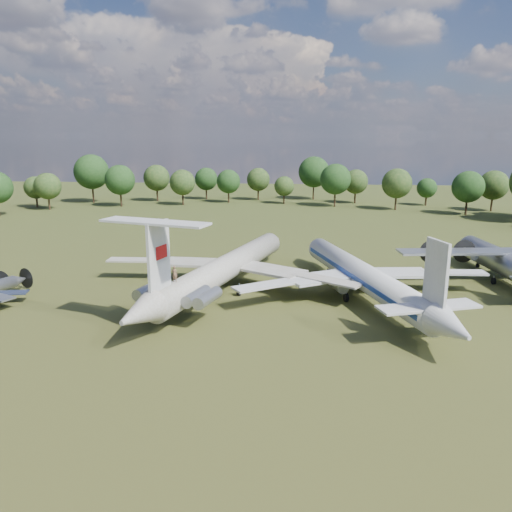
# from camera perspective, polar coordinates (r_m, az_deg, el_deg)

# --- Properties ---
(ground) EXTENTS (300.00, 300.00, 0.00)m
(ground) POSITION_cam_1_polar(r_m,az_deg,el_deg) (62.71, -6.58, -4.48)
(ground) COLOR #224015
(ground) RESTS_ON ground
(il62_airliner) EXTENTS (46.25, 53.48, 4.47)m
(il62_airliner) POSITION_cam_1_polar(r_m,az_deg,el_deg) (64.10, -3.48, -1.93)
(il62_airliner) COLOR silver
(il62_airliner) RESTS_ON ground
(tu104_jet) EXTENTS (44.62, 51.39, 4.33)m
(tu104_jet) POSITION_cam_1_polar(r_m,az_deg,el_deg) (62.13, 12.12, -2.78)
(tu104_jet) COLOR white
(tu104_jet) RESTS_ON ground
(an12_transport) EXTENTS (33.13, 36.04, 4.26)m
(an12_transport) POSITION_cam_1_polar(r_m,az_deg,el_deg) (75.17, 26.72, -1.14)
(an12_transport) COLOR #A6A8AE
(an12_transport) RESTS_ON ground
(person_on_il62) EXTENTS (0.68, 0.49, 1.73)m
(person_on_il62) POSITION_cam_1_polar(r_m,az_deg,el_deg) (52.63, -9.30, -2.03)
(person_on_il62) COLOR brown
(person_on_il62) RESTS_ON il62_airliner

